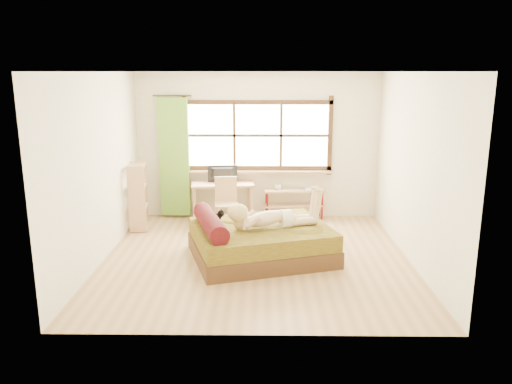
{
  "coord_description": "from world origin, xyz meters",
  "views": [
    {
      "loc": [
        0.09,
        -6.99,
        2.7
      ],
      "look_at": [
        -0.01,
        0.2,
        0.96
      ],
      "focal_mm": 35.0,
      "sensor_mm": 36.0,
      "label": 1
    }
  ],
  "objects_px": {
    "desk": "(223,188)",
    "bed": "(258,241)",
    "pipe_shelf": "(295,197)",
    "woman": "(272,208)",
    "bookshelf": "(138,196)",
    "chair": "(226,199)",
    "kitten": "(213,216)"
  },
  "relations": [
    {
      "from": "bed",
      "to": "desk",
      "type": "relative_size",
      "value": 1.96
    },
    {
      "from": "chair",
      "to": "desk",
      "type": "bearing_deg",
      "value": 97.59
    },
    {
      "from": "bed",
      "to": "pipe_shelf",
      "type": "bearing_deg",
      "value": 55.17
    },
    {
      "from": "bed",
      "to": "woman",
      "type": "height_order",
      "value": "woman"
    },
    {
      "from": "bookshelf",
      "to": "pipe_shelf",
      "type": "bearing_deg",
      "value": 5.21
    },
    {
      "from": "kitten",
      "to": "bookshelf",
      "type": "xyz_separation_m",
      "value": [
        -1.44,
        1.28,
        -0.02
      ]
    },
    {
      "from": "chair",
      "to": "woman",
      "type": "bearing_deg",
      "value": -70.43
    },
    {
      "from": "desk",
      "to": "bookshelf",
      "type": "xyz_separation_m",
      "value": [
        -1.44,
        -0.54,
        -0.03
      ]
    },
    {
      "from": "bed",
      "to": "kitten",
      "type": "height_order",
      "value": "bed"
    },
    {
      "from": "bed",
      "to": "woman",
      "type": "xyz_separation_m",
      "value": [
        0.2,
        -0.04,
        0.52
      ]
    },
    {
      "from": "bed",
      "to": "pipe_shelf",
      "type": "relative_size",
      "value": 2.03
    },
    {
      "from": "bed",
      "to": "kitten",
      "type": "bearing_deg",
      "value": 153.53
    },
    {
      "from": "woman",
      "to": "bookshelf",
      "type": "bearing_deg",
      "value": 131.25
    },
    {
      "from": "pipe_shelf",
      "to": "kitten",
      "type": "bearing_deg",
      "value": -129.78
    },
    {
      "from": "kitten",
      "to": "chair",
      "type": "relative_size",
      "value": 0.33
    },
    {
      "from": "bed",
      "to": "bookshelf",
      "type": "relative_size",
      "value": 2.01
    },
    {
      "from": "woman",
      "to": "chair",
      "type": "distance_m",
      "value": 1.81
    },
    {
      "from": "woman",
      "to": "bookshelf",
      "type": "height_order",
      "value": "bookshelf"
    },
    {
      "from": "pipe_shelf",
      "to": "bookshelf",
      "type": "bearing_deg",
      "value": -171.79
    },
    {
      "from": "bed",
      "to": "chair",
      "type": "relative_size",
      "value": 2.62
    },
    {
      "from": "desk",
      "to": "bed",
      "type": "bearing_deg",
      "value": -77.14
    },
    {
      "from": "desk",
      "to": "kitten",
      "type": "bearing_deg",
      "value": -96.29
    },
    {
      "from": "bookshelf",
      "to": "chair",
      "type": "bearing_deg",
      "value": -1.77
    },
    {
      "from": "woman",
      "to": "chair",
      "type": "relative_size",
      "value": 1.54
    },
    {
      "from": "kitten",
      "to": "pipe_shelf",
      "type": "distance_m",
      "value": 2.37
    },
    {
      "from": "woman",
      "to": "bookshelf",
      "type": "xyz_separation_m",
      "value": [
        -2.31,
        1.43,
        -0.2
      ]
    },
    {
      "from": "desk",
      "to": "bookshelf",
      "type": "bearing_deg",
      "value": -165.62
    },
    {
      "from": "desk",
      "to": "pipe_shelf",
      "type": "relative_size",
      "value": 1.03
    },
    {
      "from": "pipe_shelf",
      "to": "bookshelf",
      "type": "xyz_separation_m",
      "value": [
        -2.78,
        -0.66,
        0.17
      ]
    },
    {
      "from": "chair",
      "to": "pipe_shelf",
      "type": "relative_size",
      "value": 0.77
    },
    {
      "from": "kitten",
      "to": "chair",
      "type": "bearing_deg",
      "value": 69.53
    },
    {
      "from": "bed",
      "to": "pipe_shelf",
      "type": "height_order",
      "value": "bed"
    }
  ]
}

